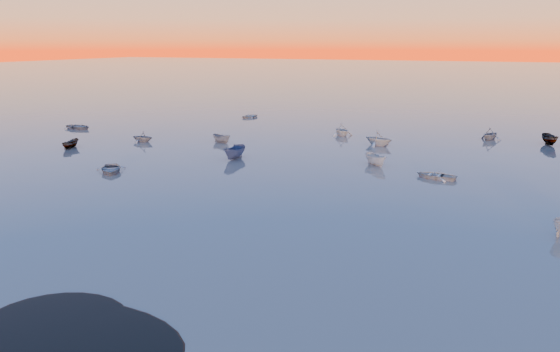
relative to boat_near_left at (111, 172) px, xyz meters
The scene contains 4 objects.
ground 73.66m from the boat_near_left, 75.84° to the left, with size 600.00×600.00×0.00m, color #6A6058.
mud_lobes 34.63m from the boat_near_left, 58.64° to the right, with size 140.00×6.00×0.07m, color black, non-canonical shape.
moored_fleet 30.35m from the boat_near_left, 53.58° to the left, with size 124.00×58.00×1.20m, color white, non-canonical shape.
boat_near_left is the anchor object (origin of this frame).
Camera 1 is at (20.62, -17.12, 13.63)m, focal length 35.00 mm.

